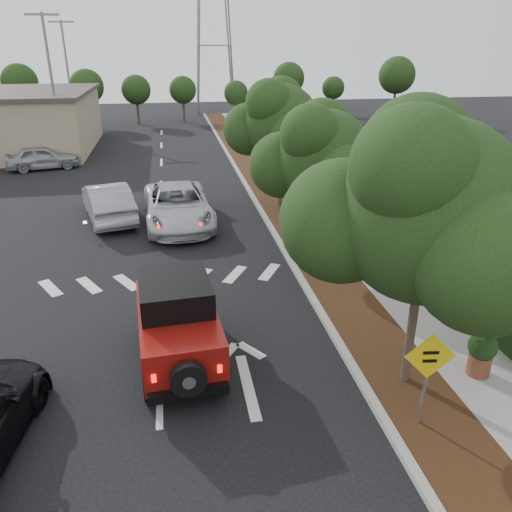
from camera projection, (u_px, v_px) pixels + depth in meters
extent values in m
plane|color=black|center=(160.00, 395.00, 11.18)|extent=(120.00, 120.00, 0.00)
cube|color=#9E9B93|center=(263.00, 214.00, 22.74)|extent=(0.20, 70.00, 0.15)
cube|color=black|center=(284.00, 213.00, 22.90)|extent=(1.80, 70.00, 0.12)
cube|color=gray|center=(324.00, 211.00, 23.20)|extent=(2.00, 70.00, 0.12)
cube|color=black|center=(353.00, 203.00, 23.28)|extent=(0.80, 70.00, 0.80)
cylinder|color=black|center=(145.00, 325.00, 13.20)|extent=(0.34, 0.82, 0.80)
cylinder|color=black|center=(203.00, 318.00, 13.55)|extent=(0.34, 0.82, 0.80)
cylinder|color=black|center=(150.00, 383.00, 10.95)|extent=(0.34, 0.82, 0.80)
cylinder|color=black|center=(220.00, 373.00, 11.30)|extent=(0.34, 0.82, 0.80)
cube|color=maroon|center=(178.00, 328.00, 12.03)|extent=(2.07, 3.84, 1.00)
cube|color=black|center=(175.00, 292.00, 11.97)|extent=(1.81, 2.16, 0.64)
cube|color=maroon|center=(173.00, 303.00, 13.32)|extent=(1.66, 1.15, 0.82)
cube|color=black|center=(189.00, 393.00, 10.48)|extent=(1.72, 0.31, 0.22)
cylinder|color=black|center=(188.00, 379.00, 10.18)|extent=(0.78, 0.28, 0.76)
cube|color=#FF190C|center=(154.00, 379.00, 10.20)|extent=(0.10, 0.05, 0.18)
cube|color=#FF190C|center=(220.00, 369.00, 10.51)|extent=(0.10, 0.05, 0.18)
imported|color=#B7BBC0|center=(178.00, 206.00, 21.42)|extent=(3.09, 6.12, 1.66)
imported|color=#98999F|center=(108.00, 202.00, 22.01)|extent=(2.90, 5.24, 1.64)
imported|color=#999CA1|center=(42.00, 157.00, 30.90)|extent=(4.52, 2.61, 1.45)
cylinder|color=slate|center=(425.00, 383.00, 9.86)|extent=(0.07, 0.07, 1.95)
cube|color=yellow|center=(430.00, 356.00, 9.57)|extent=(0.99, 0.15, 1.00)
cube|color=black|center=(431.00, 353.00, 9.52)|extent=(0.31, 0.05, 0.07)
cube|color=black|center=(430.00, 361.00, 9.59)|extent=(0.28, 0.04, 0.07)
cylinder|color=brown|center=(479.00, 364.00, 11.63)|extent=(0.54, 0.54, 0.53)
sphere|color=black|center=(483.00, 346.00, 11.43)|extent=(0.66, 0.66, 0.66)
imported|color=black|center=(483.00, 343.00, 11.40)|extent=(0.57, 0.50, 0.62)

